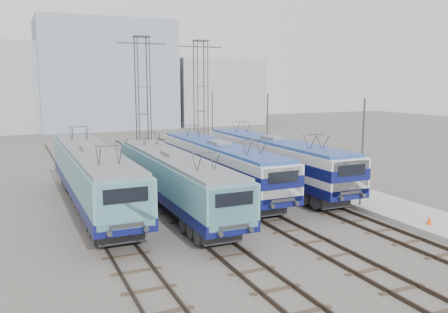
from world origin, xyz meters
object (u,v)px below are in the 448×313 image
locomotive_center_left (175,178)px  mast_mid (267,135)px  locomotive_far_left (93,174)px  catenary_tower_west (143,96)px  locomotive_far_right (274,158)px  mast_front (362,155)px  locomotive_center_right (220,163)px  catenary_tower_east (201,95)px  mast_rear (212,124)px  safety_cone (429,220)px

locomotive_center_left → mast_mid: mast_mid is taller
locomotive_far_left → catenary_tower_west: bearing=63.0°
locomotive_far_left → locomotive_far_right: size_ratio=1.03×
locomotive_far_left → mast_mid: 16.27m
locomotive_far_right → mast_front: (1.85, -7.60, 1.18)m
locomotive_center_left → mast_front: (10.85, -4.20, 1.34)m
locomotive_center_right → catenary_tower_east: size_ratio=1.47×
mast_rear → mast_mid: bearing=-90.0°
locomotive_far_right → mast_front: 7.91m
mast_front → safety_cone: mast_front is taller
catenary_tower_east → mast_front: (2.10, -22.00, -3.14)m
mast_front → safety_cone: (0.63, -4.89, -2.94)m
locomotive_center_left → locomotive_far_right: size_ratio=0.95×
locomotive_center_right → catenary_tower_west: catenary_tower_west is taller
locomotive_center_right → mast_mid: (6.35, 4.44, 1.25)m
locomotive_center_right → catenary_tower_west: (-2.25, 12.44, 4.39)m
locomotive_center_left → mast_mid: bearing=35.7°
locomotive_far_left → locomotive_far_right: locomotive_far_left is taller
locomotive_center_right → mast_mid: size_ratio=2.52×
locomotive_center_right → safety_cone: (6.98, -12.45, -1.70)m
locomotive_far_left → mast_front: mast_front is taller
catenary_tower_east → safety_cone: bearing=-84.2°
locomotive_far_right → mast_mid: size_ratio=2.59×
locomotive_center_right → locomotive_far_left: bearing=-174.8°
catenary_tower_west → mast_mid: catenary_tower_west is taller
locomotive_far_right → catenary_tower_west: 14.77m
locomotive_far_left → locomotive_far_right: (13.50, 0.86, -0.01)m
mast_rear → safety_cone: mast_rear is taller
catenary_tower_west → safety_cone: 27.24m
locomotive_far_right → safety_cone: bearing=-78.8°
locomotive_center_left → locomotive_center_right: 5.61m
locomotive_center_right → locomotive_far_right: locomotive_far_right is taller
locomotive_center_right → mast_front: 9.95m
locomotive_center_left → mast_front: 11.71m
safety_cone → catenary_tower_east: bearing=95.8°
locomotive_far_left → mast_rear: bearing=48.4°
safety_cone → mast_rear: bearing=91.3°
catenary_tower_west → mast_rear: bearing=24.9°
catenary_tower_east → mast_rear: bearing=43.6°
locomotive_far_right → safety_cone: (2.48, -12.49, -1.76)m
locomotive_far_left → catenary_tower_west: 15.49m
catenary_tower_west → locomotive_far_left: bearing=-117.0°
locomotive_far_right → safety_cone: 12.86m
locomotive_far_left → locomotive_far_right: 13.53m
catenary_tower_west → locomotive_center_left: bearing=-98.1°
locomotive_far_left → mast_mid: size_ratio=2.67×
locomotive_center_left → locomotive_far_right: locomotive_far_right is taller
locomotive_far_right → locomotive_center_left: bearing=-159.3°
locomotive_center_right → safety_cone: 14.38m
locomotive_center_left → safety_cone: 14.74m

